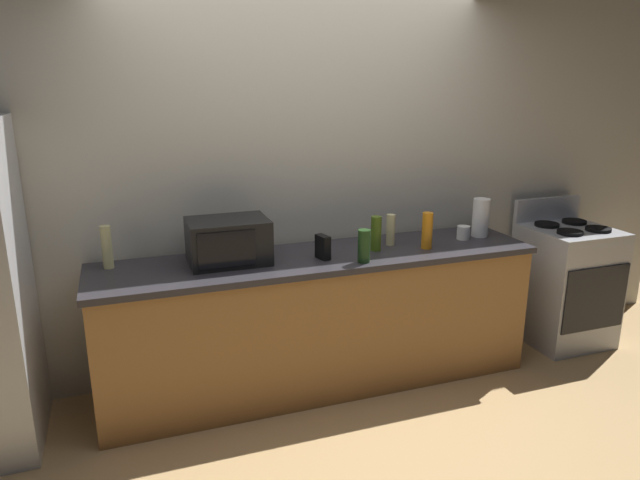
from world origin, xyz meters
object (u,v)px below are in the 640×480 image
Objects in this scene: cordless_phone at (323,247)px; mug_white at (463,233)px; paper_towel_roll at (481,218)px; bottle_dish_soap at (427,231)px; bottle_wine at (364,246)px; bottle_vinegar at (107,247)px; stove_range at (565,284)px; bottle_hand_soap at (391,230)px; microwave at (228,241)px; bottle_olive_oil at (376,233)px.

mug_white is at bearing -8.66° from cordless_phone.
bottle_dish_soap is at bearing -164.63° from paper_towel_roll.
bottle_vinegar reaches higher than bottle_wine.
paper_towel_roll reaches higher than bottle_dish_soap.
stove_range is 5.17× the size of bottle_hand_soap.
bottle_vinegar is at bearing 164.73° from bottle_wine.
bottle_wine is 0.84× the size of bottle_dish_soap.
stove_range is at bearing -1.17° from mug_white.
bottle_vinegar reaches higher than bottle_dish_soap.
bottle_dish_soap is (-1.29, -0.09, 0.56)m from stove_range.
paper_towel_roll is at bearing 15.37° from bottle_dish_soap.
bottle_vinegar reaches higher than cordless_phone.
bottle_vinegar reaches higher than mug_white.
stove_range is at bearing -3.69° from paper_towel_roll.
bottle_dish_soap is (1.29, -0.14, -0.01)m from microwave.
bottle_olive_oil is at bearing 49.19° from bottle_wine.
bottle_vinegar is 1.06× the size of bottle_dish_soap.
cordless_phone is (-1.23, -0.13, -0.06)m from paper_towel_roll.
bottle_wine is (-1.02, -0.27, -0.03)m from paper_towel_roll.
bottle_wine is 0.43m from bottle_hand_soap.
cordless_phone is at bearing -12.33° from microwave.
bottle_hand_soap is at bearing 177.53° from stove_range.
bottle_olive_oil is (0.95, -0.07, -0.02)m from microwave.
bottle_wine is 0.90× the size of bottle_olive_oil.
mug_white is (1.64, -0.03, -0.09)m from microwave.
bottle_dish_soap is 2.59× the size of mug_white.
bottle_wine is at bearing -165.07° from paper_towel_roll.
microwave is at bearing 160.92° from bottle_wine.
bottle_dish_soap is (0.72, -0.01, 0.05)m from cordless_phone.
bottle_hand_soap is at bearing 29.74° from bottle_olive_oil.
stove_range is 1.89m from bottle_wine.
bottle_hand_soap reaches higher than cordless_phone.
cordless_phone is 0.72× the size of bottle_hand_soap.
microwave is at bearing -179.19° from bottle_hand_soap.
stove_range is 4.47× the size of bottle_dish_soap.
microwave is at bearing -179.93° from paper_towel_roll.
paper_towel_roll is at bearing 0.07° from microwave.
cordless_phone is 0.58× the size of bottle_vinegar.
microwave is 5.14× the size of mug_white.
bottle_hand_soap is at bearing 178.91° from paper_towel_roll.
bottle_wine is at bearing -164.42° from mug_white.
bottle_hand_soap is at bearing -3.73° from bottle_vinegar.
bottle_wine is at bearing -47.99° from cordless_phone.
paper_towel_roll is at bearing -3.00° from bottle_vinegar.
mug_white is at bearing -3.96° from bottle_vinegar.
bottle_dish_soap reaches higher than bottle_olive_oil.
mug_white is at bearing -168.72° from paper_towel_roll.
bottle_wine is 0.89m from mug_white.
bottle_wine is 0.53m from bottle_dish_soap.
bottle_wine is at bearing -19.08° from microwave.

